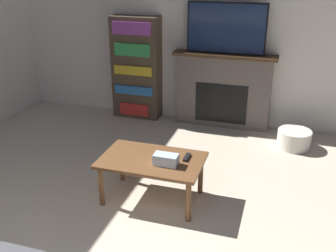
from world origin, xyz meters
TOP-DOWN VIEW (x-y plane):
  - wall_back at (0.00, 4.58)m, footprint 6.26×0.06m
  - fireplace at (0.37, 4.44)m, footprint 1.37×0.28m
  - tv at (0.37, 4.42)m, footprint 1.02×0.03m
  - coffee_table at (0.06, 2.39)m, footprint 0.96×0.60m
  - tissue_box at (0.22, 2.33)m, footprint 0.22×0.12m
  - remote_control at (0.37, 2.50)m, footprint 0.04×0.15m
  - bookshelf at (-0.88, 4.41)m, footprint 0.68×0.29m
  - storage_basket at (1.35, 3.99)m, footprint 0.40×0.40m

SIDE VIEW (x-z plane):
  - storage_basket at x=1.35m, z-range 0.00..0.22m
  - coffee_table at x=0.06m, z-range 0.16..0.59m
  - remote_control at x=0.37m, z-range 0.43..0.46m
  - tissue_box at x=0.22m, z-range 0.43..0.53m
  - fireplace at x=0.37m, z-range 0.00..1.02m
  - bookshelf at x=-0.88m, z-range 0.00..1.44m
  - tv at x=0.37m, z-range 1.01..1.66m
  - wall_back at x=0.00m, z-range 0.00..2.70m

